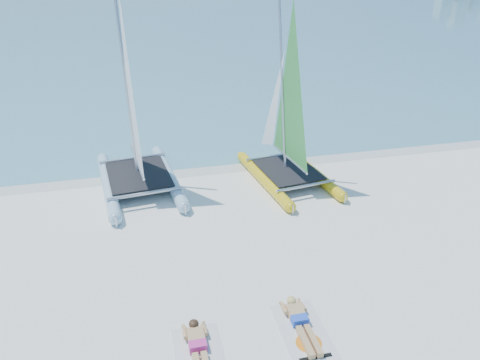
{
  "coord_description": "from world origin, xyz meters",
  "views": [
    {
      "loc": [
        -3.52,
        -10.49,
        7.57
      ],
      "look_at": [
        -0.79,
        1.2,
        1.52
      ],
      "focal_mm": 35.0,
      "sensor_mm": 36.0,
      "label": 1
    }
  ],
  "objects_px": {
    "catamaran_yellow": "(284,122)",
    "towel_b": "(303,331)",
    "towel_a": "(200,359)",
    "catamaran_blue": "(133,127)",
    "sunbather_a": "(198,348)",
    "sunbather_b": "(300,322)"
  },
  "relations": [
    {
      "from": "catamaran_yellow",
      "to": "towel_b",
      "type": "height_order",
      "value": "catamaran_yellow"
    },
    {
      "from": "towel_a",
      "to": "sunbather_b",
      "type": "xyz_separation_m",
      "value": [
        2.32,
        0.43,
        0.11
      ]
    },
    {
      "from": "catamaran_yellow",
      "to": "sunbather_a",
      "type": "bearing_deg",
      "value": -126.95
    },
    {
      "from": "catamaran_blue",
      "to": "catamaran_yellow",
      "type": "distance_m",
      "value": 5.18
    },
    {
      "from": "catamaran_blue",
      "to": "sunbather_a",
      "type": "height_order",
      "value": "catamaran_blue"
    },
    {
      "from": "towel_a",
      "to": "catamaran_blue",
      "type": "bearing_deg",
      "value": 96.25
    },
    {
      "from": "towel_a",
      "to": "sunbather_a",
      "type": "distance_m",
      "value": 0.22
    },
    {
      "from": "catamaran_yellow",
      "to": "towel_a",
      "type": "relative_size",
      "value": 3.49
    },
    {
      "from": "catamaran_yellow",
      "to": "sunbather_a",
      "type": "xyz_separation_m",
      "value": [
        -4.26,
        -7.66,
        -1.91
      ]
    },
    {
      "from": "catamaran_yellow",
      "to": "sunbather_b",
      "type": "xyz_separation_m",
      "value": [
        -1.95,
        -7.43,
        -1.91
      ]
    },
    {
      "from": "catamaran_blue",
      "to": "catamaran_yellow",
      "type": "height_order",
      "value": "catamaran_blue"
    },
    {
      "from": "sunbather_b",
      "to": "sunbather_a",
      "type": "bearing_deg",
      "value": -174.25
    },
    {
      "from": "catamaran_yellow",
      "to": "towel_b",
      "type": "bearing_deg",
      "value": -112.2
    },
    {
      "from": "sunbather_a",
      "to": "towel_b",
      "type": "relative_size",
      "value": 0.93
    },
    {
      "from": "sunbather_b",
      "to": "catamaran_yellow",
      "type": "bearing_deg",
      "value": 75.32
    },
    {
      "from": "towel_a",
      "to": "sunbather_a",
      "type": "bearing_deg",
      "value": 90.0
    },
    {
      "from": "catamaran_blue",
      "to": "catamaran_yellow",
      "type": "relative_size",
      "value": 1.11
    },
    {
      "from": "sunbather_a",
      "to": "towel_b",
      "type": "distance_m",
      "value": 2.32
    },
    {
      "from": "towel_a",
      "to": "sunbather_a",
      "type": "relative_size",
      "value": 1.07
    },
    {
      "from": "catamaran_yellow",
      "to": "towel_b",
      "type": "relative_size",
      "value": 3.49
    },
    {
      "from": "catamaran_blue",
      "to": "catamaran_yellow",
      "type": "bearing_deg",
      "value": -10.35
    },
    {
      "from": "towel_a",
      "to": "catamaran_yellow",
      "type": "bearing_deg",
      "value": 61.51
    }
  ]
}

